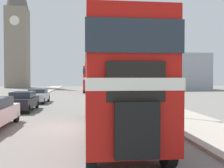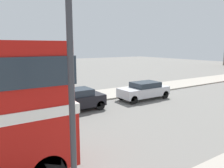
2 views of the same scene
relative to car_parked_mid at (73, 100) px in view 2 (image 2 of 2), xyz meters
name	(u,v)px [view 2 (image 2 of 2)]	position (x,y,z in m)	size (l,w,h in m)	color
car_parked_mid	(73,100)	(0.00, 0.00, 0.00)	(1.71, 4.16, 1.45)	black
car_parked_far	(144,90)	(0.04, 6.06, -0.03)	(1.75, 4.15, 1.39)	silver
street_lamp	(71,61)	(9.23, -3.86, 3.20)	(0.36, 0.36, 5.86)	#38383D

